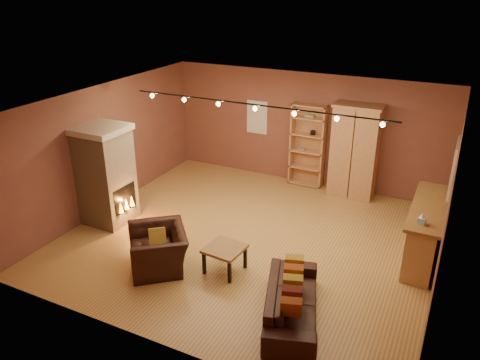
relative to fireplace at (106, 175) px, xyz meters
The scene contains 16 objects.
floor 3.28m from the fireplace, 11.16° to the left, with size 7.00×7.00×0.00m, color olive.
ceiling 3.55m from the fireplace, 11.16° to the left, with size 7.00×7.00×0.00m, color #57321B.
back_wall 4.92m from the fireplace, 51.69° to the left, with size 7.00×0.02×2.80m, color brown.
left_wall 0.83m from the fireplace, 127.41° to the left, with size 0.02×6.50×2.80m, color brown.
right_wall 6.58m from the fireplace, ahead, with size 0.02×6.50×2.80m, color brown.
fireplace is the anchor object (origin of this frame).
back_window 4.24m from the fireplace, 65.55° to the left, with size 0.56×0.04×0.86m, color silver.
bookcase 4.91m from the fireplace, 49.61° to the left, with size 0.85×0.33×2.08m.
armoire 5.64m from the fireplace, 39.23° to the left, with size 1.11×0.63×2.25m.
bar_counter 6.43m from the fireplace, 13.13° to the left, with size 0.60×2.23×1.07m.
tissue_box 6.23m from the fireplace, ahead, with size 0.13×0.13×0.22m.
right_window 6.84m from the fireplace, 17.08° to the left, with size 0.05×0.90×1.00m, color silver.
loveseat 4.85m from the fireplace, 15.20° to the right, with size 1.14×2.04×0.80m.
armchair 2.30m from the fireplace, 27.13° to the right, with size 1.29×1.34×0.99m.
coffee_table 3.25m from the fireplace, 11.07° to the right, with size 0.69×0.69×0.48m.
track_rail 3.54m from the fireplace, 14.74° to the left, with size 5.20×0.09×0.13m.
Camera 1 is at (3.45, -7.46, 4.87)m, focal length 35.00 mm.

